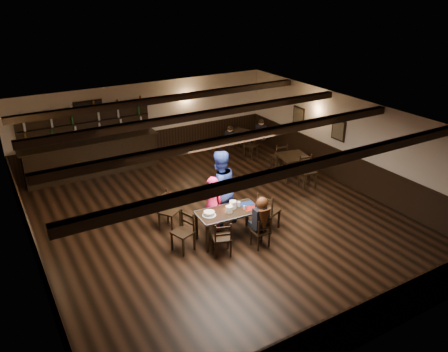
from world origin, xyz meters
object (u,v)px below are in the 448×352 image
cake (209,214)px  woman_pink (212,204)px  chair_near_right (262,231)px  man_blue (219,188)px  dining_table (228,214)px  chair_near_left (222,237)px  bar_counter (91,153)px

cake → woman_pink: bearing=54.0°
chair_near_right → man_blue: (-0.29, 1.50, 0.54)m
chair_near_right → man_blue: size_ratio=0.40×
dining_table → chair_near_left: bearing=-130.9°
chair_near_right → cake: 1.29m
woman_pink → man_blue: (0.35, 0.26, 0.25)m
chair_near_right → dining_table: bearing=122.2°
cake → chair_near_left: bearing=-90.4°
dining_table → cake: bearing=174.5°
chair_near_left → woman_pink: bearing=72.9°
bar_counter → man_blue: bearing=-67.8°
dining_table → bar_counter: size_ratio=0.36×
bar_counter → woman_pink: bearing=-72.4°
chair_near_right → cake: bearing=140.6°
dining_table → cake: (-0.50, 0.05, 0.13)m
chair_near_left → chair_near_right: 0.98m
chair_near_left → woman_pink: woman_pink is taller
woman_pink → chair_near_right: bearing=125.9°
chair_near_right → man_blue: bearing=100.8°
man_blue → bar_counter: size_ratio=0.46×
woman_pink → man_blue: bearing=-135.0°
dining_table → chair_near_right: size_ratio=2.00×
dining_table → man_blue: 0.85m
chair_near_right → bar_counter: bar_counter is taller
chair_near_left → woman_pink: 1.14m
man_blue → cake: bearing=41.4°
woman_pink → cake: size_ratio=4.62×
chair_near_left → cake: (0.00, 0.62, 0.28)m
bar_counter → chair_near_right: bearing=-70.4°
woman_pink → bar_counter: bar_counter is taller
chair_near_right → bar_counter: (-2.26, 6.33, 0.27)m
chair_near_left → bar_counter: bar_counter is taller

